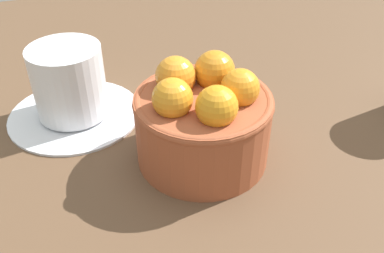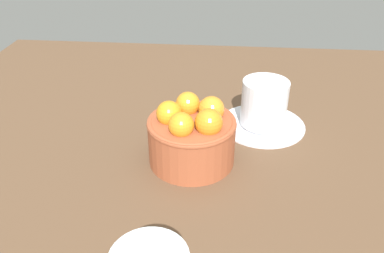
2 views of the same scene
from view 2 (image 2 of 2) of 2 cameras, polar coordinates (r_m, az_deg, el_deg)
The scene contains 3 objects.
ground_plane at distance 64.72cm, azimuth -0.04°, elevation -6.56°, with size 110.63×108.07×4.73cm, color brown.
terracotta_bowl at distance 60.59cm, azimuth -0.01°, elevation -1.21°, with size 13.69×13.69×10.49cm.
coffee_cup at distance 71.55cm, azimuth 10.38°, elevation 2.76°, with size 15.56×15.56×8.81cm.
Camera 2 is at (4.58, -50.90, 37.34)cm, focal length 36.75 mm.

